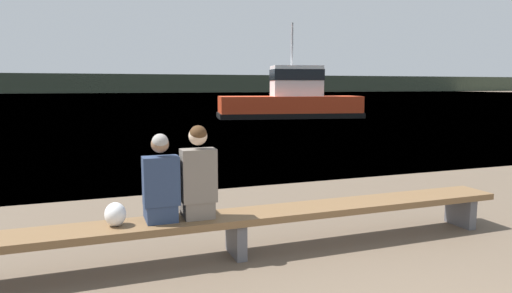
{
  "coord_description": "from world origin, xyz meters",
  "views": [
    {
      "loc": [
        -2.41,
        -1.68,
        1.97
      ],
      "look_at": [
        0.49,
        6.21,
        0.85
      ],
      "focal_mm": 32.0,
      "sensor_mm": 36.0,
      "label": 1
    }
  ],
  "objects_px": {
    "bench_main": "(236,221)",
    "person_left": "(161,185)",
    "shopping_bag": "(115,214)",
    "tugboat_red": "(291,101)",
    "person_right": "(198,178)"
  },
  "relations": [
    {
      "from": "person_right",
      "to": "shopping_bag",
      "type": "height_order",
      "value": "person_right"
    },
    {
      "from": "bench_main",
      "to": "person_left",
      "type": "distance_m",
      "value": 0.98
    },
    {
      "from": "bench_main",
      "to": "shopping_bag",
      "type": "bearing_deg",
      "value": 179.49
    },
    {
      "from": "person_right",
      "to": "bench_main",
      "type": "bearing_deg",
      "value": -1.25
    },
    {
      "from": "shopping_bag",
      "to": "tugboat_red",
      "type": "xyz_separation_m",
      "value": [
        11.57,
        20.89,
        0.38
      ]
    },
    {
      "from": "bench_main",
      "to": "person_right",
      "type": "bearing_deg",
      "value": 178.75
    },
    {
      "from": "person_left",
      "to": "shopping_bag",
      "type": "height_order",
      "value": "person_left"
    },
    {
      "from": "bench_main",
      "to": "shopping_bag",
      "type": "xyz_separation_m",
      "value": [
        -1.33,
        0.01,
        0.21
      ]
    },
    {
      "from": "bench_main",
      "to": "shopping_bag",
      "type": "distance_m",
      "value": 1.35
    },
    {
      "from": "person_left",
      "to": "tugboat_red",
      "type": "height_order",
      "value": "tugboat_red"
    },
    {
      "from": "shopping_bag",
      "to": "bench_main",
      "type": "bearing_deg",
      "value": -0.51
    },
    {
      "from": "bench_main",
      "to": "tugboat_red",
      "type": "height_order",
      "value": "tugboat_red"
    },
    {
      "from": "bench_main",
      "to": "person_left",
      "type": "relative_size",
      "value": 7.49
    },
    {
      "from": "shopping_bag",
      "to": "tugboat_red",
      "type": "distance_m",
      "value": 23.88
    },
    {
      "from": "bench_main",
      "to": "tugboat_red",
      "type": "distance_m",
      "value": 23.28
    }
  ]
}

